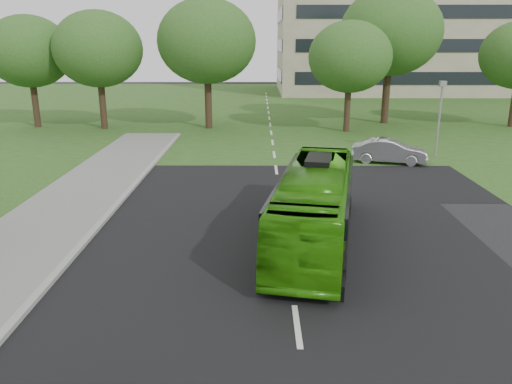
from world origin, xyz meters
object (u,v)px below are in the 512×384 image
bus (315,205)px  tree_park_a (98,49)px  office_building (422,1)px  tree_park_b (207,41)px  tree_park_f (29,52)px  camera_pole (440,109)px  sedan (389,151)px  tree_park_c (350,57)px  tree_park_d (391,32)px

bus → tree_park_a: bearing=132.4°
office_building → tree_park_b: office_building is taller
tree_park_b → tree_park_f: tree_park_b is taller
tree_park_a → tree_park_f: (-5.88, 0.84, -0.19)m
office_building → camera_pole: size_ratio=8.67×
tree_park_a → sedan: (20.43, -12.13, -5.62)m
camera_pole → tree_park_b: bearing=153.0°
tree_park_a → tree_park_c: bearing=-3.7°
sedan → camera_pole: bearing=-50.3°
bus → tree_park_f: bearing=140.5°
tree_park_d → sedan: (-3.41, -15.36, -6.98)m
tree_park_a → tree_park_d: (23.84, 3.24, 1.36)m
bus → tree_park_d: bearing=82.9°
tree_park_a → bus: 28.88m
tree_park_a → tree_park_d: bearing=7.7°
tree_park_f → tree_park_a: bearing=-8.1°
tree_park_b → sedan: 18.27m
office_building → tree_park_d: bearing=-111.1°
bus → camera_pole: size_ratio=2.07×
camera_pole → tree_park_c: bearing=122.0°
sedan → camera_pole: camera_pole is taller
office_building → bus: (-20.96, -58.34, -11.17)m
tree_park_b → tree_park_c: 11.31m
tree_park_a → tree_park_f: 5.94m
bus → sedan: bearing=76.2°
tree_park_a → tree_park_d: 24.10m
tree_park_b → tree_park_d: tree_park_d is taller
tree_park_d → bus: 29.72m
tree_park_b → sedan: (11.83, -12.46, -6.21)m
tree_park_d → camera_pole: bearing=-90.5°
tree_park_d → tree_park_b: bearing=-169.2°
office_building → sedan: 50.00m
office_building → bus: 62.99m
tree_park_f → sedan: tree_park_f is taller
tree_park_c → sedan: (0.70, -10.86, -5.06)m
tree_park_a → sedan: 24.42m
tree_park_f → bus: size_ratio=0.94×
tree_park_b → tree_park_f: 14.51m
camera_pole → tree_park_d: bearing=98.2°
office_building → bus: office_building is taller
tree_park_c → tree_park_d: bearing=47.6°
sedan → office_building: bearing=-4.5°
tree_park_a → tree_park_f: tree_park_a is taller
tree_park_c → tree_park_d: 6.39m
tree_park_b → camera_pole: tree_park_b is taller
bus → camera_pole: (9.00, 13.80, 1.65)m
office_building → bus: size_ratio=4.18×
tree_park_f → bus: tree_park_f is taller
tree_park_b → sedan: tree_park_b is taller
tree_park_c → sedan: 12.00m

